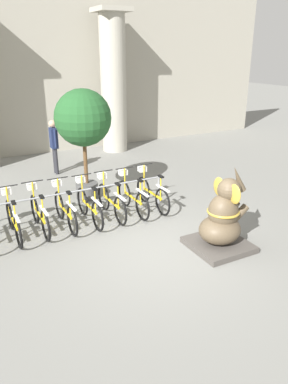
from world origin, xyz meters
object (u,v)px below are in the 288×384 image
Objects in this scene: potted_tree at (83,122)px; person_pedestrian at (54,142)px; bicycle_5 at (111,201)px; bicycle_6 at (132,197)px; bicycle_2 at (39,214)px; bicycle_1 at (13,220)px; bicycle_4 at (89,205)px; bicycle_3 at (65,210)px; bicycle_7 at (152,192)px; elephant_statue at (222,221)px.

person_pedestrian is at bearing 93.52° from potted_tree.
bicycle_6 is at bearing -1.24° from bicycle_5.
potted_tree is (1.59, 1.38, 1.66)m from bicycle_2.
bicycle_1 is at bearing -179.49° from bicycle_5.
bicycle_1 is 1.00× the size of bicycle_4.
bicycle_7 is (2.25, 0.02, 0.00)m from bicycle_3.
bicycle_7 is 4.18m from person_pedestrian.
bicycle_5 is 1.00× the size of bicycle_6.
bicycle_1 is at bearing -116.99° from person_pedestrian.
bicycle_3 is 4.06m from person_pedestrian.
bicycle_4 is (1.13, -0.06, 0.00)m from bicycle_2.
bicycle_2 is 1.00× the size of bicycle_3.
bicycle_2 is 1.00× the size of bicycle_5.
bicycle_1 and bicycle_2 have the same top height.
bicycle_5 is (1.69, -0.03, 0.00)m from bicycle_2.
elephant_statue is 6.55m from person_pedestrian.
bicycle_4 is 0.96× the size of person_pedestrian.
bicycle_3 is 2.41m from potted_tree.
elephant_statue is 0.59× the size of potted_tree.
person_pedestrian is at bearing 77.40° from bicycle_3.
elephant_statue reaches higher than bicycle_2.
bicycle_7 is 2.49m from potted_tree.
bicycle_3 is 3.48m from elephant_statue.
bicycle_7 is at bearing -48.71° from potted_tree.
bicycle_2 is 1.00× the size of bicycle_6.
potted_tree is at bearing 33.60° from bicycle_1.
bicycle_6 is at bearing 0.88° from bicycle_4.
potted_tree is at bearing 110.93° from elephant_statue.
person_pedestrian reaches higher than bicycle_7.
bicycle_1 and bicycle_4 have the same top height.
elephant_statue reaches higher than bicycle_1.
bicycle_6 is 2.55m from elephant_statue.
potted_tree is (1.03, 1.42, 1.66)m from bicycle_3.
bicycle_1 is 0.58× the size of potted_tree.
bicycle_7 is 0.96× the size of person_pedestrian.
bicycle_5 is (0.56, 0.03, 0.00)m from bicycle_4.
bicycle_2 is (0.56, 0.05, 0.00)m from bicycle_1.
bicycle_4 is 1.69m from bicycle_7.
bicycle_5 is (1.13, 0.01, 0.00)m from bicycle_3.
bicycle_5 is at bearing -1.16° from bicycle_2.
person_pedestrian is (-1.62, 6.33, 0.46)m from elephant_statue.
bicycle_6 and bicycle_7 have the same top height.
bicycle_7 is (0.56, 0.03, 0.00)m from bicycle_6.
potted_tree is at bearing 93.97° from bicycle_5.
bicycle_4 and bicycle_5 have the same top height.
bicycle_6 is (0.56, -0.01, 0.00)m from bicycle_5.
bicycle_2 is 1.00× the size of bicycle_7.
bicycle_1 is at bearing 146.42° from elephant_statue.
bicycle_2 and bicycle_3 have the same top height.
bicycle_7 is (2.82, -0.02, 0.00)m from bicycle_2.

